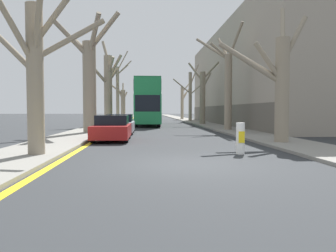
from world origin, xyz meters
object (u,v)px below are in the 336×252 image
object	(u,v)px
street_tree_right_4	(183,102)
traffic_bollard	(240,138)
street_tree_right_1	(227,84)
parked_car_1	(120,124)
parked_car_0	(112,128)
street_tree_left_1	(89,79)
double_decker_bus	(147,100)
street_tree_right_3	(190,95)
street_tree_right_0	(279,81)
street_tree_left_4	(123,102)
street_tree_left_3	(118,91)
street_tree_left_0	(35,66)
street_tree_right_2	(203,95)
street_tree_left_2	(108,87)

from	to	relation	value
street_tree_right_4	traffic_bollard	bearing A→B (deg)	-93.79
street_tree_right_1	street_tree_right_4	size ratio (longest dim) A/B	1.24
parked_car_1	parked_car_0	bearing A→B (deg)	-90.00
street_tree_left_1	parked_car_0	bearing A→B (deg)	-67.74
street_tree_right_1	double_decker_bus	bearing A→B (deg)	123.90
street_tree_right_3	street_tree_right_0	bearing A→B (deg)	-90.09
street_tree_left_4	street_tree_right_3	world-z (taller)	street_tree_right_3
street_tree_right_4	double_decker_bus	size ratio (longest dim) A/B	0.64
double_decker_bus	street_tree_right_0	bearing A→B (deg)	-72.53
street_tree_left_3	street_tree_right_4	size ratio (longest dim) A/B	1.52
street_tree_left_0	street_tree_left_1	world-z (taller)	street_tree_left_1
street_tree_left_1	street_tree_right_3	world-z (taller)	street_tree_right_3
street_tree_right_0	street_tree_right_4	xyz separation A→B (m)	(0.22, 41.83, 0.18)
traffic_bollard	street_tree_left_4	bearing A→B (deg)	99.60
street_tree_left_0	street_tree_left_3	world-z (taller)	street_tree_left_3
parked_car_0	street_tree_left_0	bearing A→B (deg)	-107.02
street_tree_right_2	street_tree_right_4	xyz separation A→B (m)	(0.20, 21.24, -0.11)
street_tree_left_4	double_decker_bus	xyz separation A→B (m)	(4.01, -20.54, -0.30)
street_tree_left_0	street_tree_right_1	distance (m)	17.04
street_tree_right_2	parked_car_1	size ratio (longest dim) A/B	1.70
street_tree_right_4	traffic_bollard	world-z (taller)	street_tree_right_4
street_tree_left_4	street_tree_right_0	distance (m)	40.98
street_tree_right_0	traffic_bollard	world-z (taller)	street_tree_right_0
double_decker_bus	street_tree_left_2	bearing A→B (deg)	-175.18
street_tree_left_2	parked_car_1	size ratio (longest dim) A/B	2.19
street_tree_right_0	street_tree_right_1	distance (m)	10.10
street_tree_left_0	parked_car_0	size ratio (longest dim) A/B	1.55
street_tree_right_1	parked_car_0	bearing A→B (deg)	-136.47
traffic_bollard	street_tree_right_0	bearing A→B (deg)	50.08
street_tree_left_1	traffic_bollard	size ratio (longest dim) A/B	7.04
street_tree_left_0	street_tree_left_4	xyz separation A→B (m)	(-0.18, 43.47, -0.12)
street_tree_left_3	street_tree_right_0	bearing A→B (deg)	-71.50
street_tree_right_1	parked_car_1	world-z (taller)	street_tree_right_1
street_tree_left_0	street_tree_right_3	distance (m)	36.00
street_tree_left_2	double_decker_bus	world-z (taller)	street_tree_left_2
street_tree_left_0	street_tree_right_4	bearing A→B (deg)	77.53
street_tree_left_2	parked_car_0	size ratio (longest dim) A/B	2.21
street_tree_left_1	parked_car_0	xyz separation A→B (m)	(1.99, -4.85, -3.06)
street_tree_left_1	parked_car_0	distance (m)	6.07
street_tree_right_1	double_decker_bus	xyz separation A→B (m)	(-6.12, 9.11, -0.98)
parked_car_1	street_tree_left_1	bearing A→B (deg)	-172.16
street_tree_left_2	street_tree_right_1	world-z (taller)	street_tree_left_2
street_tree_right_0	street_tree_right_1	size ratio (longest dim) A/B	0.85
street_tree_right_1	parked_car_1	size ratio (longest dim) A/B	1.99
street_tree_left_1	street_tree_left_3	world-z (taller)	street_tree_left_3
street_tree_right_0	street_tree_right_2	world-z (taller)	street_tree_right_2
street_tree_left_3	parked_car_0	bearing A→B (deg)	-85.96
street_tree_right_2	street_tree_left_3	bearing A→B (deg)	137.80
street_tree_left_2	street_tree_left_1	bearing A→B (deg)	-89.64
street_tree_left_4	street_tree_left_2	bearing A→B (deg)	-89.97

